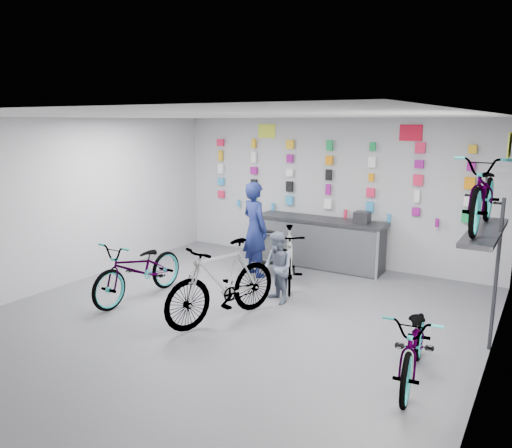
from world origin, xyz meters
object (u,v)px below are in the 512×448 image
Objects in this scene: bike_center at (222,281)px; bike_service at (289,258)px; counter at (319,243)px; customer at (277,268)px; bike_right at (415,344)px; clerk at (255,229)px; bike_left at (139,269)px.

bike_center is 1.92m from bike_service.
bike_center is at bearing -91.38° from counter.
bike_center is 1.13m from customer.
customer reaches higher than counter.
bike_right is 2.94m from customer.
clerk is (-0.87, 0.26, 0.38)m from bike_service.
bike_left reaches higher than counter.
clerk reaches higher than customer.
customer is (0.35, 1.07, -0.01)m from bike_center.
bike_left is 2.37m from clerk.
bike_right is (2.83, -3.72, -0.03)m from counter.
bike_right is at bearing -52.74° from counter.
bike_center is at bearing -121.72° from bike_service.
clerk is (-0.74, 2.17, 0.31)m from bike_center.
bike_right is 1.49× the size of customer.
bike_left reaches higher than bike_right.
customer reaches higher than bike_left.
bike_center is at bearing 134.61° from clerk.
clerk reaches higher than bike_right.
bike_service is at bearing 133.63° from bike_right.
counter is 2.28× the size of customer.
clerk is (0.97, 2.12, 0.39)m from bike_left.
counter is at bearing 106.30° from bike_center.
bike_center reaches higher than counter.
counter is 3.76m from bike_left.
counter is at bearing 64.50° from bike_service.
counter is 2.30m from customer.
bike_service is 0.87m from customer.
bike_service is at bearing 103.63° from bike_center.
customer is (0.21, -0.84, 0.06)m from bike_service.
bike_left is at bearing 167.92° from bike_right.
bike_left is at bearing -119.23° from customer.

